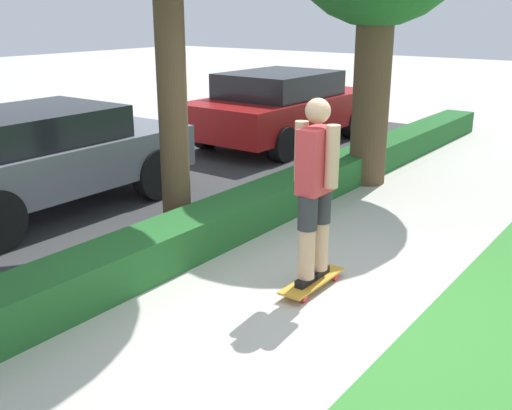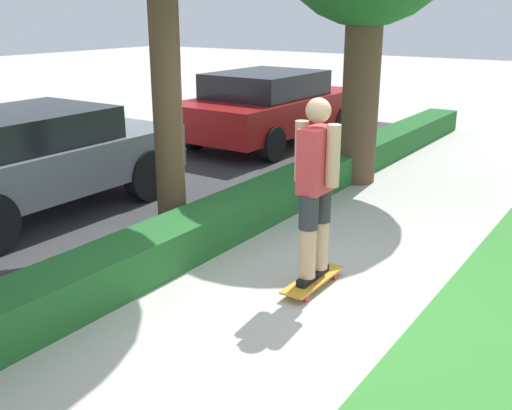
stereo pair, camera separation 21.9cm
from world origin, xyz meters
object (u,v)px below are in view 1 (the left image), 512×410
skateboard (312,281)px  skater_person (315,187)px  parked_car_rear (282,106)px  parked_car_middle (41,156)px

skateboard → skater_person: size_ratio=0.49×
parked_car_rear → skateboard: bearing=-142.3°
skateboard → parked_car_middle: size_ratio=0.21×
skateboard → parked_car_rear: size_ratio=0.20×
parked_car_middle → parked_car_rear: size_ratio=0.95×
skateboard → parked_car_middle: 4.17m
skateboard → skater_person: bearing=-166.0°
skater_person → parked_car_middle: bearing=91.2°
skateboard → skater_person: 0.95m
skater_person → parked_car_rear: skater_person is taller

